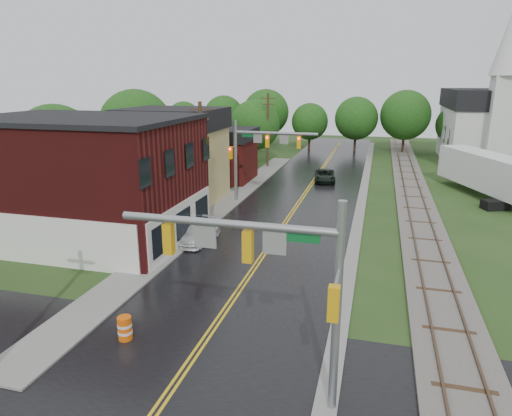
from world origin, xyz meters
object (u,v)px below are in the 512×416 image
at_px(pickup_white, 199,233).
at_px(traffic_signal_far, 259,147).
at_px(tree_left_e, 256,126).
at_px(brick_building, 84,179).
at_px(suv_dark, 325,176).
at_px(traffic_signal_near, 271,264).
at_px(semi_trailer, 487,172).
at_px(tree_left_b, 137,128).
at_px(construction_barrel, 125,328).
at_px(tree_left_c, 202,133).
at_px(utility_pole_c, 268,129).
at_px(utility_pole_b, 202,157).
at_px(church, 490,118).

bearing_deg(pickup_white, traffic_signal_far, 86.58).
xyz_separation_m(traffic_signal_far, tree_left_e, (-5.38, 18.90, -0.16)).
bearing_deg(brick_building, suv_dark, 58.38).
bearing_deg(traffic_signal_near, semi_trailer, 68.46).
xyz_separation_m(tree_left_b, tree_left_e, (9.00, 14.00, -0.90)).
relative_size(traffic_signal_near, construction_barrel, 6.98).
xyz_separation_m(brick_building, traffic_signal_far, (9.01, 12.00, 0.82)).
distance_m(tree_left_c, semi_trailer, 30.75).
relative_size(brick_building, pickup_white, 3.24).
relative_size(brick_building, traffic_signal_near, 1.95).
xyz_separation_m(tree_left_c, semi_trailer, (30.23, -5.19, -2.16)).
bearing_deg(tree_left_b, tree_left_e, 57.26).
bearing_deg(pickup_white, brick_building, -168.26).
xyz_separation_m(utility_pole_c, tree_left_e, (-2.05, 1.90, 0.09)).
xyz_separation_m(utility_pole_c, tree_left_c, (-7.05, -4.10, -0.21)).
relative_size(utility_pole_b, utility_pole_c, 1.00).
bearing_deg(tree_left_e, pickup_white, -82.26).
relative_size(utility_pole_b, construction_barrel, 8.56).
bearing_deg(tree_left_c, traffic_signal_near, -65.44).
height_order(utility_pole_b, construction_barrel, utility_pole_b).
relative_size(brick_building, semi_trailer, 1.12).
xyz_separation_m(traffic_signal_near, utility_pole_c, (-10.27, 42.00, -0.25)).
height_order(traffic_signal_far, utility_pole_c, utility_pole_c).
bearing_deg(traffic_signal_near, tree_left_e, 105.68).
bearing_deg(semi_trailer, utility_pole_b, -151.28).
bearing_deg(utility_pole_c, brick_building, -101.09).
relative_size(suv_dark, construction_barrel, 4.39).
bearing_deg(utility_pole_c, construction_barrel, -84.95).
xyz_separation_m(tree_left_b, suv_dark, (19.02, 5.28, -5.08)).
xyz_separation_m(church, traffic_signal_far, (-23.47, -26.74, -0.86)).
bearing_deg(traffic_signal_near, utility_pole_c, 103.74).
xyz_separation_m(suv_dark, pickup_white, (-5.97, -21.08, -0.00)).
height_order(traffic_signal_near, tree_left_c, tree_left_c).
distance_m(utility_pole_c, construction_barrel, 40.37).
relative_size(tree_left_c, tree_left_e, 0.94).
height_order(utility_pole_c, tree_left_b, tree_left_b).
bearing_deg(suv_dark, utility_pole_c, 131.73).
distance_m(brick_building, tree_left_c, 24.94).
relative_size(brick_building, suv_dark, 3.09).
height_order(tree_left_e, suv_dark, tree_left_e).
distance_m(tree_left_e, construction_barrel, 42.49).
xyz_separation_m(tree_left_c, suv_dark, (15.02, -2.72, -3.87)).
distance_m(utility_pole_c, pickup_white, 28.26).
height_order(tree_left_c, semi_trailer, tree_left_c).
distance_m(brick_building, construction_barrel, 14.80).
bearing_deg(semi_trailer, utility_pole_c, 158.15).
relative_size(utility_pole_b, pickup_white, 2.04).
height_order(church, utility_pole_c, church).
distance_m(traffic_signal_far, construction_barrel, 23.43).
height_order(traffic_signal_near, utility_pole_b, utility_pole_b).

